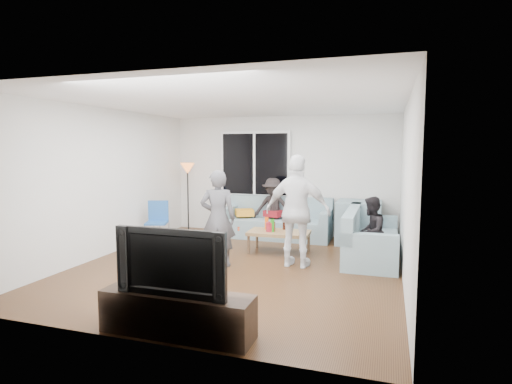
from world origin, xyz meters
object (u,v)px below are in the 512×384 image
(player_right, at_px, (298,211))
(tv_console, at_px, (177,314))
(sofa_back_section, at_px, (276,218))
(floor_lamp, at_px, (188,198))
(spectator_back, at_px, (273,208))
(sofa_right_section, at_px, (372,234))
(television, at_px, (176,260))
(side_chair, at_px, (157,223))
(player_left, at_px, (218,218))
(spectator_right, at_px, (371,232))
(coffee_table, at_px, (279,242))

(player_right, bearing_deg, tv_console, 81.22)
(sofa_back_section, distance_m, floor_lamp, 2.09)
(player_right, xyz_separation_m, spectator_back, (-0.97, 2.02, -0.26))
(sofa_right_section, height_order, spectator_back, spectator_back)
(sofa_right_section, height_order, television, television)
(side_chair, xyz_separation_m, player_left, (1.72, -0.97, 0.35))
(player_left, relative_size, television, 1.32)
(side_chair, bearing_deg, player_right, -31.20)
(sofa_right_section, xyz_separation_m, floor_lamp, (-4.07, 1.10, 0.36))
(spectator_back, bearing_deg, spectator_right, -39.80)
(player_left, xyz_separation_m, player_right, (1.23, 0.35, 0.12))
(floor_lamp, height_order, player_right, player_right)
(floor_lamp, relative_size, player_right, 0.87)
(spectator_back, relative_size, television, 1.08)
(player_right, height_order, spectator_right, player_right)
(floor_lamp, xyz_separation_m, spectator_back, (1.98, 0.06, -0.14))
(sofa_back_section, height_order, floor_lamp, floor_lamp)
(sofa_back_section, height_order, player_left, player_left)
(coffee_table, relative_size, player_right, 0.61)
(floor_lamp, height_order, tv_console, floor_lamp)
(player_left, bearing_deg, spectator_right, -178.92)
(player_left, xyz_separation_m, spectator_back, (0.25, 2.37, -0.14))
(coffee_table, xyz_separation_m, floor_lamp, (-2.45, 1.20, 0.58))
(coffee_table, xyz_separation_m, tv_console, (-0.14, -3.54, 0.02))
(sofa_back_section, relative_size, side_chair, 2.67)
(player_right, bearing_deg, floor_lamp, -29.41)
(player_left, bearing_deg, coffee_table, -138.92)
(spectator_right, relative_size, television, 0.96)
(floor_lamp, relative_size, spectator_back, 1.23)
(player_left, xyz_separation_m, tv_console, (0.58, -2.43, -0.56))
(coffee_table, xyz_separation_m, spectator_right, (1.62, -0.40, 0.37))
(sofa_right_section, distance_m, floor_lamp, 4.23)
(floor_lamp, relative_size, spectator_right, 1.38)
(television, bearing_deg, spectator_back, 93.94)
(floor_lamp, height_order, spectator_back, floor_lamp)
(spectator_back, distance_m, tv_console, 4.83)
(coffee_table, relative_size, side_chair, 1.28)
(player_right, height_order, tv_console, player_right)
(floor_lamp, bearing_deg, spectator_back, 1.76)
(spectator_back, bearing_deg, player_right, -65.69)
(coffee_table, height_order, tv_console, tv_console)
(television, bearing_deg, coffee_table, 87.75)
(player_left, distance_m, tv_console, 2.56)
(tv_console, bearing_deg, spectator_back, 93.94)
(player_left, bearing_deg, player_right, -179.93)
(player_right, bearing_deg, side_chair, -7.71)
(side_chair, bearing_deg, television, -75.09)
(spectator_back, relative_size, tv_console, 0.80)
(sofa_right_section, relative_size, floor_lamp, 1.28)
(coffee_table, distance_m, side_chair, 2.46)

